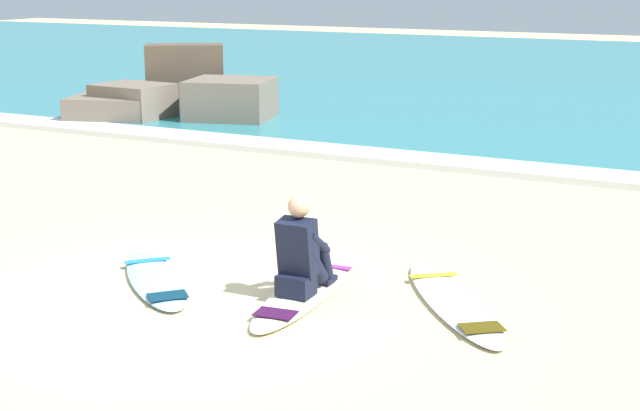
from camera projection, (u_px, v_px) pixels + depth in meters
name	position (u px, v px, depth m)	size (l,w,h in m)	color
ground_plane	(192.00, 297.00, 8.77)	(80.00, 80.00, 0.00)	beige
sea	(602.00, 77.00, 26.51)	(80.00, 28.00, 0.10)	teal
breaking_foam	(439.00, 162.00, 14.69)	(80.00, 0.90, 0.11)	white
surfboard_main	(306.00, 290.00, 8.86)	(0.80, 2.43, 0.08)	#EFE5C6
surfer_seated	(302.00, 255.00, 8.62)	(0.38, 0.71, 0.95)	black
surfboard_spare_near	(156.00, 279.00, 9.16)	(1.75, 1.69, 0.08)	#9ED1E5
surfboard_spare_far	(454.00, 301.00, 8.55)	(1.83, 2.18, 0.08)	silver
rock_outcrop_distant	(176.00, 96.00, 19.14)	(4.20, 3.47, 1.48)	#756656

